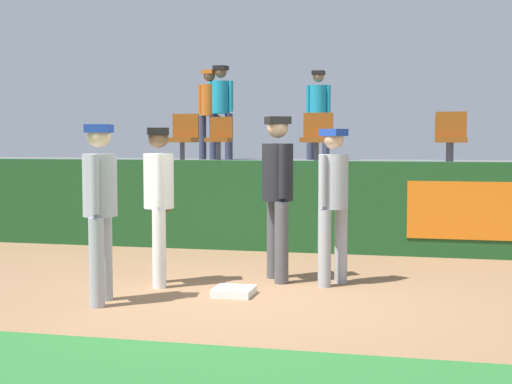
% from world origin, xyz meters
% --- Properties ---
extents(ground_plane, '(60.00, 60.00, 0.00)m').
position_xyz_m(ground_plane, '(0.00, 0.00, 0.00)').
color(ground_plane, '#846042').
extents(first_base, '(0.40, 0.40, 0.08)m').
position_xyz_m(first_base, '(-0.14, 0.16, 0.04)').
color(first_base, white).
rests_on(first_base, ground_plane).
extents(player_fielder_home, '(0.42, 0.57, 1.73)m').
position_xyz_m(player_fielder_home, '(-1.07, 0.51, 1.00)').
color(player_fielder_home, white).
rests_on(player_fielder_home, ground_plane).
extents(player_runner_visitor, '(0.44, 0.44, 1.72)m').
position_xyz_m(player_runner_visitor, '(0.78, 0.95, 1.00)').
color(player_runner_visitor, '#9EA3AD').
rests_on(player_runner_visitor, ground_plane).
extents(player_coach_visitor, '(0.39, 0.48, 1.75)m').
position_xyz_m(player_coach_visitor, '(-1.30, -0.51, 1.01)').
color(player_coach_visitor, '#9EA3AD').
rests_on(player_coach_visitor, ground_plane).
extents(player_umpire, '(0.48, 0.48, 1.86)m').
position_xyz_m(player_umpire, '(0.14, 1.05, 1.08)').
color(player_umpire, '#4C4C51').
rests_on(player_umpire, ground_plane).
extents(field_wall, '(18.00, 0.26, 1.30)m').
position_xyz_m(field_wall, '(0.01, 3.27, 0.65)').
color(field_wall, '#19471E').
rests_on(field_wall, ground_plane).
extents(bleacher_platform, '(18.00, 4.80, 1.20)m').
position_xyz_m(bleacher_platform, '(0.00, 5.84, 0.60)').
color(bleacher_platform, '#59595E').
rests_on(bleacher_platform, ground_plane).
extents(seat_front_left, '(0.45, 0.44, 0.84)m').
position_xyz_m(seat_front_left, '(-2.21, 4.71, 1.67)').
color(seat_front_left, '#4C4C51').
rests_on(seat_front_left, bleacher_platform).
extents(seat_back_right, '(0.47, 0.44, 0.84)m').
position_xyz_m(seat_back_right, '(2.13, 6.51, 1.67)').
color(seat_back_right, '#4C4C51').
rests_on(seat_back_right, bleacher_platform).
extents(seat_front_right, '(0.47, 0.44, 0.84)m').
position_xyz_m(seat_front_right, '(2.13, 4.71, 1.67)').
color(seat_front_right, '#4C4C51').
rests_on(seat_front_right, bleacher_platform).
extents(seat_front_center, '(0.48, 0.44, 0.84)m').
position_xyz_m(seat_front_center, '(0.04, 4.71, 1.67)').
color(seat_front_center, '#4C4C51').
rests_on(seat_front_center, bleacher_platform).
extents(seat_back_left, '(0.45, 0.44, 0.84)m').
position_xyz_m(seat_back_left, '(-2.10, 6.51, 1.67)').
color(seat_back_left, '#4C4C51').
rests_on(seat_back_left, bleacher_platform).
extents(spectator_hooded, '(0.50, 0.40, 1.81)m').
position_xyz_m(spectator_hooded, '(-2.56, 7.38, 2.25)').
color(spectator_hooded, '#33384C').
rests_on(spectator_hooded, bleacher_platform).
extents(spectator_capped, '(0.52, 0.39, 1.88)m').
position_xyz_m(spectator_capped, '(-2.30, 7.29, 2.29)').
color(spectator_capped, '#33384C').
rests_on(spectator_capped, bleacher_platform).
extents(spectator_casual, '(0.50, 0.34, 1.77)m').
position_xyz_m(spectator_casual, '(-0.37, 7.64, 2.22)').
color(spectator_casual, '#33384C').
rests_on(spectator_casual, bleacher_platform).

